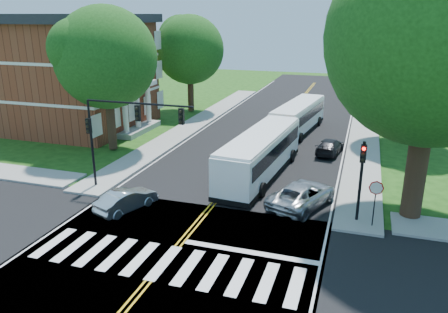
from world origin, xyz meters
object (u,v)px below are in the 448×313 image
at_px(signal_ne, 362,171).
at_px(signal_nw, 122,125).
at_px(hatchback, 126,200).
at_px(bus_lead, 261,154).
at_px(dark_sedan, 330,146).
at_px(suv, 302,194).
at_px(bus_follow, 298,117).

bearing_deg(signal_ne, signal_nw, -179.95).
height_order(signal_nw, hatchback, signal_nw).
bearing_deg(hatchback, bus_lead, -107.07).
xyz_separation_m(signal_ne, dark_sedan, (-2.49, 12.13, -2.35)).
bearing_deg(signal_nw, hatchback, -60.18).
height_order(signal_ne, suv, signal_ne).
xyz_separation_m(signal_ne, bus_follow, (-5.99, 18.03, -1.46)).
height_order(bus_lead, suv, bus_lead).
relative_size(signal_nw, bus_lead, 0.60).
relative_size(signal_ne, suv, 0.85).
bearing_deg(suv, bus_lead, -29.75).
bearing_deg(signal_ne, bus_follow, 108.38).
distance_m(bus_follow, suv, 17.05).
height_order(signal_nw, dark_sedan, signal_nw).
xyz_separation_m(hatchback, suv, (9.51, 3.69, 0.09)).
height_order(bus_follow, dark_sedan, bus_follow).
bearing_deg(dark_sedan, bus_lead, 65.72).
relative_size(signal_nw, bus_follow, 0.64).
relative_size(signal_ne, bus_lead, 0.37).
xyz_separation_m(bus_follow, suv, (2.85, -16.79, -0.77)).
bearing_deg(bus_follow, bus_lead, 94.26).
xyz_separation_m(bus_follow, hatchback, (-6.66, -20.48, -0.86)).
bearing_deg(signal_ne, dark_sedan, 101.61).
bearing_deg(suv, dark_sedan, -73.16).
bearing_deg(dark_sedan, bus_follow, -51.69).
relative_size(bus_lead, suv, 2.30).
height_order(suv, dark_sedan, suv).
height_order(signal_nw, bus_follow, signal_nw).
bearing_deg(bus_lead, suv, 134.88).
relative_size(signal_nw, signal_ne, 1.62).
xyz_separation_m(signal_nw, suv, (10.91, 1.25, -3.65)).
bearing_deg(signal_nw, suv, 6.55).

